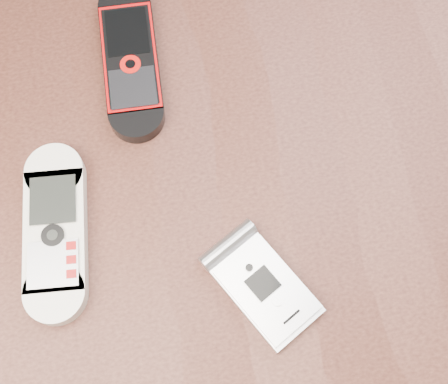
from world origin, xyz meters
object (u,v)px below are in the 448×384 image
(nokia_white, at_px, (55,231))
(nokia_black_red, at_px, (131,60))
(table, at_px, (219,231))
(motorola_razr, at_px, (265,288))

(nokia_white, bearing_deg, nokia_black_red, 66.36)
(nokia_white, distance_m, nokia_black_red, 0.17)
(table, bearing_deg, nokia_white, -177.19)
(table, bearing_deg, motorola_razr, -75.64)
(table, distance_m, nokia_white, 0.18)
(nokia_black_red, bearing_deg, nokia_white, -116.56)
(motorola_razr, bearing_deg, nokia_black_red, 79.61)
(nokia_black_red, bearing_deg, motorola_razr, -68.74)
(table, bearing_deg, nokia_black_red, 110.83)
(nokia_black_red, xyz_separation_m, motorola_razr, (0.07, -0.22, -0.00))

